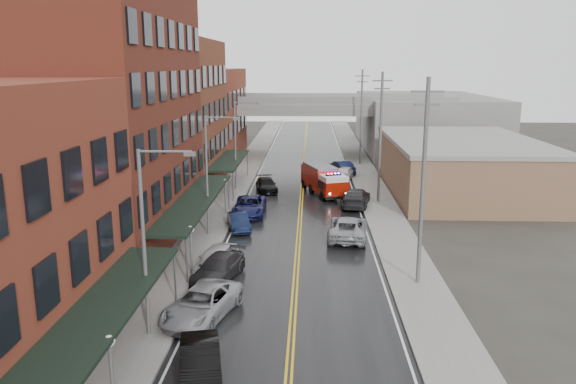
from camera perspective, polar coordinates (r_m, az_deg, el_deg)
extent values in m
cube|color=black|center=(47.98, 1.25, -2.41)|extent=(11.00, 160.00, 0.02)
cube|color=slate|center=(48.64, -7.39, -2.23)|extent=(3.00, 160.00, 0.15)
cube|color=slate|center=(48.40, 9.93, -2.39)|extent=(3.00, 160.00, 0.15)
cube|color=gray|center=(48.39, -5.46, -2.25)|extent=(0.30, 160.00, 0.15)
cube|color=gray|center=(48.20, 7.98, -2.38)|extent=(0.30, 160.00, 0.15)
cube|color=#4F1E15|center=(41.89, -17.55, 7.27)|extent=(9.00, 20.00, 18.00)
cube|color=brown|center=(58.73, -11.72, 7.58)|extent=(9.00, 15.00, 15.00)
cube|color=brown|center=(75.90, -8.51, 7.72)|extent=(9.00, 20.00, 12.00)
cube|color=brown|center=(59.17, 17.15, 2.42)|extent=(14.00, 22.00, 5.00)
cube|color=slate|center=(88.40, 13.60, 6.91)|extent=(18.00, 30.00, 8.00)
cube|color=black|center=(23.95, -18.62, -11.66)|extent=(2.60, 16.00, 0.18)
cylinder|color=slate|center=(30.87, -11.41, -8.60)|extent=(0.10, 0.10, 3.00)
cube|color=black|center=(41.29, -9.38, -0.83)|extent=(2.60, 18.00, 0.18)
cylinder|color=slate|center=(33.42, -10.29, -6.86)|extent=(0.10, 0.10, 3.00)
cylinder|color=slate|center=(49.68, -6.05, -0.17)|extent=(0.10, 0.10, 3.00)
cube|color=black|center=(58.19, -5.96, 3.26)|extent=(2.60, 13.00, 0.18)
cylinder|color=slate|center=(52.38, -5.62, 0.52)|extent=(0.10, 0.10, 3.00)
cylinder|color=slate|center=(64.26, -4.15, 2.85)|extent=(0.10, 0.10, 3.00)
cylinder|color=#59595B|center=(22.65, -17.45, -17.62)|extent=(0.14, 0.14, 2.80)
sphere|color=silver|center=(21.95, -17.72, -14.23)|extent=(0.44, 0.44, 0.44)
cylinder|color=#59595B|center=(34.94, -9.80, -6.13)|extent=(0.14, 0.14, 2.80)
sphere|color=silver|center=(34.49, -9.89, -3.77)|extent=(0.44, 0.44, 0.44)
cylinder|color=#59595B|center=(48.17, -6.38, -0.72)|extent=(0.14, 0.14, 2.80)
sphere|color=silver|center=(47.84, -6.43, 1.03)|extent=(0.44, 0.44, 0.44)
cylinder|color=#59595B|center=(26.72, -14.44, -5.35)|extent=(0.18, 0.18, 9.00)
cylinder|color=#59595B|center=(25.39, -12.39, 4.04)|extent=(2.40, 0.12, 0.12)
cube|color=#59595B|center=(25.15, -9.95, 3.83)|extent=(0.50, 0.22, 0.18)
cylinder|color=#59595B|center=(41.79, -8.25, 1.48)|extent=(0.18, 0.18, 9.00)
cylinder|color=#59595B|center=(40.95, -6.78, 7.52)|extent=(2.40, 0.12, 0.12)
cube|color=#59595B|center=(40.81, -5.24, 7.39)|extent=(0.50, 0.22, 0.18)
cylinder|color=#59595B|center=(57.37, -5.37, 4.65)|extent=(0.18, 0.18, 9.00)
cylinder|color=#59595B|center=(56.76, -4.25, 9.05)|extent=(2.40, 0.12, 0.12)
cube|color=#59595B|center=(56.66, -3.13, 8.96)|extent=(0.50, 0.22, 0.18)
cylinder|color=#59595B|center=(32.61, 13.54, 0.72)|extent=(0.24, 0.24, 12.00)
cube|color=#59595B|center=(31.95, 14.04, 9.87)|extent=(1.80, 0.12, 0.12)
cube|color=#59595B|center=(31.99, 13.97, 8.62)|extent=(1.40, 0.12, 0.12)
cylinder|color=#59595B|center=(52.10, 9.36, 5.37)|extent=(0.24, 0.24, 12.00)
cube|color=#59595B|center=(51.69, 9.57, 11.09)|extent=(1.80, 0.12, 0.12)
cube|color=#59595B|center=(51.72, 9.54, 10.31)|extent=(1.40, 0.12, 0.12)
cylinder|color=#59595B|center=(71.87, 7.45, 7.47)|extent=(0.24, 0.24, 12.00)
cube|color=#59595B|center=(71.57, 7.57, 11.61)|extent=(1.80, 0.12, 0.12)
cube|color=#59595B|center=(71.59, 7.55, 11.05)|extent=(1.40, 0.12, 0.12)
cube|color=slate|center=(78.50, 1.71, 8.57)|extent=(40.00, 10.00, 1.50)
cube|color=slate|center=(79.75, -6.27, 5.86)|extent=(1.60, 8.00, 6.00)
cube|color=slate|center=(79.52, 9.69, 5.73)|extent=(1.60, 8.00, 6.00)
cube|color=#941406|center=(56.79, 3.27, 1.50)|extent=(3.94, 5.71, 1.99)
cube|color=#941406|center=(53.46, 4.61, 0.45)|extent=(3.04, 3.10, 1.42)
cube|color=silver|center=(53.27, 4.63, 1.44)|extent=(2.87, 2.89, 0.47)
cube|color=black|center=(53.58, 4.54, 0.79)|extent=(2.76, 2.21, 0.76)
cube|color=slate|center=(56.58, 3.28, 2.63)|extent=(3.59, 5.27, 0.28)
cube|color=black|center=(53.21, 4.63, 1.77)|extent=(1.52, 0.74, 0.13)
sphere|color=#FF0C0C|center=(53.01, 4.11, 1.83)|extent=(0.19, 0.19, 0.19)
sphere|color=#1933FF|center=(53.38, 5.16, 1.88)|extent=(0.19, 0.19, 0.19)
cylinder|color=black|center=(53.17, 3.58, -0.39)|extent=(1.01, 0.62, 0.95)
cylinder|color=black|center=(53.91, 5.67, -0.24)|extent=(1.01, 0.62, 0.95)
cylinder|color=black|center=(56.22, 2.42, 0.35)|extent=(1.01, 0.62, 0.95)
cylinder|color=black|center=(56.92, 4.41, 0.48)|extent=(1.01, 0.62, 0.95)
cylinder|color=black|center=(58.42, 1.66, 0.84)|extent=(1.01, 0.62, 0.95)
cylinder|color=black|center=(59.09, 3.58, 0.96)|extent=(1.01, 0.62, 0.95)
imported|color=black|center=(24.20, -8.89, -16.77)|extent=(2.55, 4.86, 1.52)
imported|color=#93969B|center=(29.40, -8.72, -11.13)|extent=(3.98, 6.11, 1.56)
imported|color=#242426|center=(34.15, -7.08, -7.68)|extent=(3.21, 5.38, 1.46)
imported|color=silver|center=(35.63, -7.28, -6.73)|extent=(2.67, 4.82, 1.55)
imported|color=black|center=(43.91, -5.03, -3.03)|extent=(2.41, 4.26, 1.33)
imported|color=#131547|center=(48.11, -3.94, -1.44)|extent=(2.65, 5.66, 1.57)
imported|color=black|center=(56.93, -2.20, 0.73)|extent=(2.76, 4.96, 1.36)
imported|color=#93959A|center=(41.89, 6.09, -3.61)|extent=(3.34, 6.18, 1.65)
imported|color=#272629|center=(51.30, 6.92, -0.56)|extent=(3.27, 5.98, 1.64)
imported|color=silver|center=(63.74, 5.88, 2.02)|extent=(2.95, 4.54, 1.44)
imported|color=black|center=(66.06, 5.43, 2.50)|extent=(3.17, 5.25, 1.63)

